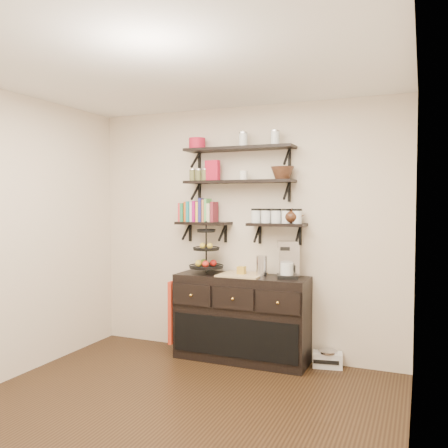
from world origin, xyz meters
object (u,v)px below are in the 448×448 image
fruit_stand (207,256)px  radio (328,359)px  coffee_maker (288,260)px  sideboard (242,318)px

fruit_stand → radio: size_ratio=1.72×
coffee_maker → radio: coffee_maker is taller
coffee_maker → sideboard: bearing=164.5°
fruit_stand → coffee_maker: size_ratio=1.42×
fruit_stand → coffee_maker: bearing=1.4°
radio → sideboard: bearing=177.6°
sideboard → fruit_stand: 0.75m
coffee_maker → radio: 1.07m
sideboard → coffee_maker: coffee_maker is taller
coffee_maker → fruit_stand: bearing=162.9°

